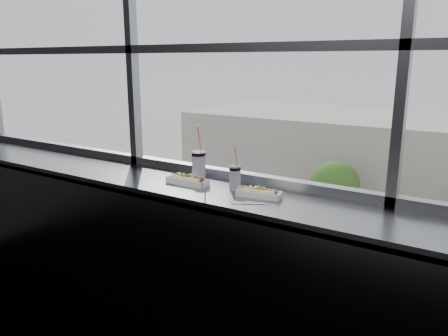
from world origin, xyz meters
The scene contains 15 objects.
wall_back_lower centered at (0.00, 1.50, 0.55)m, with size 6.00×6.00×0.00m, color black.
counter centered at (0.00, 1.23, 1.07)m, with size 6.00×0.55×0.06m, color gray.
counter_fascia centered at (0.00, 0.97, 0.55)m, with size 6.00×0.04×1.04m, color gray.
hotdog_tray_left centered at (-0.27, 1.21, 1.13)m, with size 0.30×0.11×0.07m.
hotdog_tray_right centered at (0.28, 1.22, 1.13)m, with size 0.29×0.14×0.07m.
soda_cup_left centered at (-0.28, 1.36, 1.21)m, with size 0.11×0.11×0.39m.
soda_cup_right centered at (0.07, 1.28, 1.19)m, with size 0.08×0.08×0.30m.
loose_straw centered at (0.29, 1.07, 1.10)m, with size 0.01×0.01×0.20m, color white.
wrapper centered at (-0.37, 1.18, 1.11)m, with size 0.10×0.07×0.02m, color silver.
street_asphalt centered at (0.00, 21.50, -10.97)m, with size 80.00×10.00×0.06m, color black.
car_far_a centered at (-10.72, 25.50, -9.90)m, with size 6.27×2.61×2.09m, color black.
car_near_b centered at (-6.00, 17.50, -9.80)m, with size 6.81×2.84×2.27m, color black.
car_near_a centered at (-13.02, 17.50, -9.96)m, with size 5.90×2.46×1.97m, color #959595.
pedestrian_a centered at (-4.88, 28.48, -9.84)m, with size 1.00×0.75×2.25m, color #66605B.
tree_left centered at (-8.34, 29.50, -7.12)m, with size 3.66×3.66×5.72m.
Camera 1 is at (1.48, -1.05, 1.92)m, focal length 35.00 mm.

